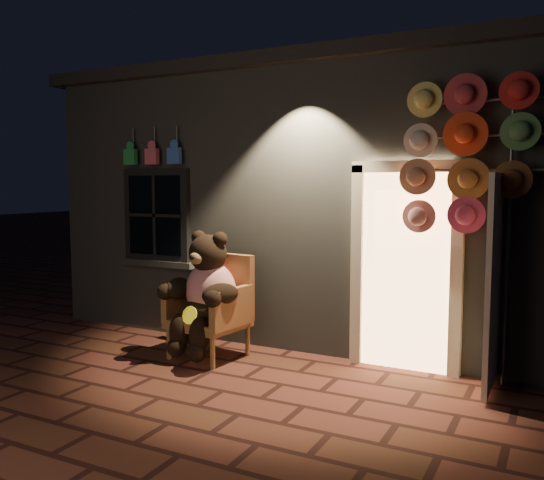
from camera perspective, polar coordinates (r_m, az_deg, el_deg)
The scene contains 5 objects.
ground at distance 5.64m, azimuth -4.92°, elevation -14.67°, with size 60.00×60.00×0.00m, color #582821.
shop_building at distance 8.93m, azimuth 8.77°, elevation 4.11°, with size 7.30×5.95×3.51m.
wicker_armchair at distance 6.60m, azimuth -5.79°, elevation -6.50°, with size 0.88×0.81×1.15m.
teddy_bear at distance 6.45m, azimuth -6.62°, elevation -5.25°, with size 0.98×0.82×1.37m.
hat_rack at distance 5.81m, azimuth 20.18°, elevation 8.51°, with size 1.69×0.22×2.98m.
Camera 1 is at (2.83, -4.48, 1.94)m, focal length 38.00 mm.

